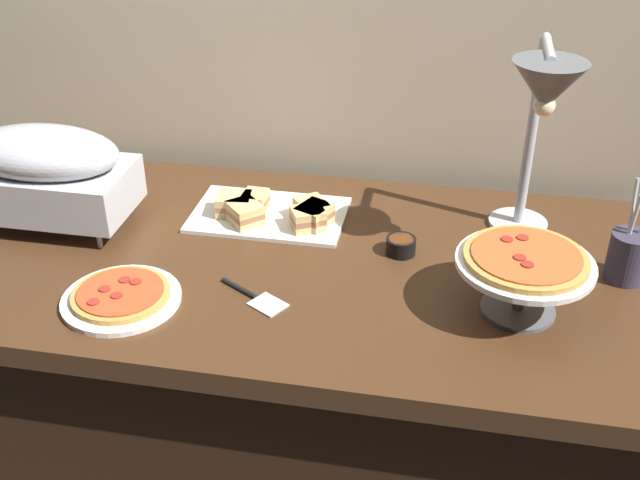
% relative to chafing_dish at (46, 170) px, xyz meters
% --- Properties ---
extents(back_wall, '(4.40, 0.04, 2.40)m').
position_rel_chafing_dish_xyz_m(back_wall, '(0.55, 0.46, 0.30)').
color(back_wall, '#C6B593').
rests_on(back_wall, ground_plane).
extents(buffet_table, '(1.90, 0.84, 0.76)m').
position_rel_chafing_dish_xyz_m(buffet_table, '(0.55, -0.04, -0.51)').
color(buffet_table, '#422816').
rests_on(buffet_table, ground_plane).
extents(chafing_dish, '(0.39, 0.22, 0.24)m').
position_rel_chafing_dish_xyz_m(chafing_dish, '(0.00, 0.00, 0.00)').
color(chafing_dish, '#B7BABF').
rests_on(chafing_dish, buffet_table).
extents(heat_lamp, '(0.15, 0.31, 0.47)m').
position_rel_chafing_dish_xyz_m(heat_lamp, '(1.10, 0.06, 0.22)').
color(heat_lamp, '#B7BABF').
rests_on(heat_lamp, buffet_table).
extents(pizza_plate_front, '(0.25, 0.25, 0.03)m').
position_rel_chafing_dish_xyz_m(pizza_plate_front, '(0.29, -0.28, -0.13)').
color(pizza_plate_front, white).
rests_on(pizza_plate_front, buffet_table).
extents(pizza_plate_center, '(0.27, 0.27, 0.14)m').
position_rel_chafing_dish_xyz_m(pizza_plate_center, '(1.09, -0.16, -0.03)').
color(pizza_plate_center, '#595B60').
rests_on(pizza_plate_center, buffet_table).
extents(sandwich_platter, '(0.37, 0.24, 0.06)m').
position_rel_chafing_dish_xyz_m(sandwich_platter, '(0.52, 0.11, -0.12)').
color(sandwich_platter, white).
rests_on(sandwich_platter, buffet_table).
extents(sauce_cup_near, '(0.07, 0.07, 0.04)m').
position_rel_chafing_dish_xyz_m(sauce_cup_near, '(0.84, 0.02, -0.12)').
color(sauce_cup_near, black).
rests_on(sauce_cup_near, buffet_table).
extents(utensil_holder, '(0.08, 0.08, 0.23)m').
position_rel_chafing_dish_xyz_m(utensil_holder, '(1.32, 0.00, -0.08)').
color(utensil_holder, '#383347').
rests_on(utensil_holder, buffet_table).
extents(serving_spatula, '(0.16, 0.12, 0.01)m').
position_rel_chafing_dish_xyz_m(serving_spatula, '(0.56, -0.22, -0.14)').
color(serving_spatula, '#B7BABF').
rests_on(serving_spatula, buffet_table).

